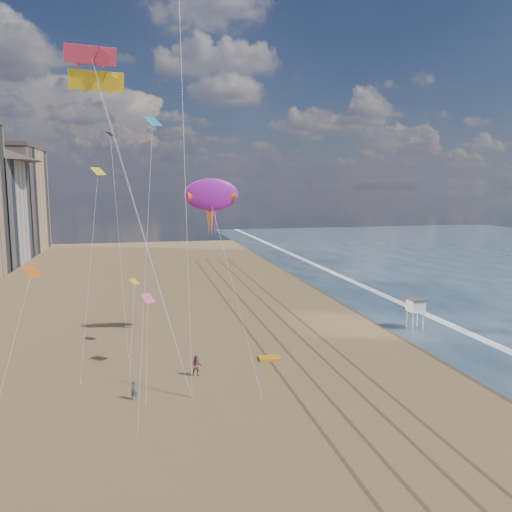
{
  "coord_description": "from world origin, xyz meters",
  "views": [
    {
      "loc": [
        -12.69,
        -23.36,
        16.51
      ],
      "look_at": [
        -1.44,
        26.0,
        9.5
      ],
      "focal_mm": 35.0,
      "sensor_mm": 36.0,
      "label": 1
    }
  ],
  "objects": [
    {
      "name": "ground",
      "position": [
        0.0,
        0.0,
        0.0
      ],
      "size": [
        260.0,
        260.0,
        0.0
      ],
      "primitive_type": "plane",
      "color": "brown",
      "rests_on": "ground"
    },
    {
      "name": "wet_sand",
      "position": [
        19.0,
        40.0,
        0.0
      ],
      "size": [
        260.0,
        260.0,
        0.0
      ],
      "primitive_type": "plane",
      "color": "#42301E",
      "rests_on": "ground"
    },
    {
      "name": "foam",
      "position": [
        23.2,
        40.0,
        0.0
      ],
      "size": [
        260.0,
        260.0,
        0.0
      ],
      "primitive_type": "plane",
      "color": "white",
      "rests_on": "ground"
    },
    {
      "name": "tracks",
      "position": [
        2.55,
        30.0,
        0.01
      ],
      "size": [
        7.68,
        120.0,
        0.01
      ],
      "color": "brown",
      "rests_on": "ground"
    },
    {
      "name": "lifeguard_stand",
      "position": [
        18.22,
        28.01,
        2.76
      ],
      "size": [
        1.98,
        1.98,
        3.58
      ],
      "color": "white",
      "rests_on": "ground"
    },
    {
      "name": "grounded_kite",
      "position": [
        -1.12,
        21.55,
        0.12
      ],
      "size": [
        2.14,
        1.47,
        0.23
      ],
      "primitive_type": "cube",
      "rotation": [
        0.0,
        0.0,
        -0.09
      ],
      "color": "orange",
      "rests_on": "ground"
    },
    {
      "name": "show_kite",
      "position": [
        -5.49,
        29.56,
        15.68
      ],
      "size": [
        5.09,
        8.81,
        22.06
      ],
      "color": "purple",
      "rests_on": "ground"
    },
    {
      "name": "kite_flyer_a",
      "position": [
        -13.72,
        14.97,
        0.74
      ],
      "size": [
        0.57,
        0.4,
        1.48
      ],
      "primitive_type": "imported",
      "rotation": [
        0.0,
        0.0,
        0.08
      ],
      "color": "#505266",
      "rests_on": "ground"
    },
    {
      "name": "kite_flyer_b",
      "position": [
        -8.45,
        18.8,
        0.95
      ],
      "size": [
        1.03,
        0.87,
        1.89
      ],
      "primitive_type": "imported",
      "rotation": [
        0.0,
        0.0,
        -0.18
      ],
      "color": "#8C474A",
      "rests_on": "ground"
    },
    {
      "name": "small_kites",
      "position": [
        -15.36,
        23.43,
        14.44
      ],
      "size": [
        10.97,
        19.59,
        16.36
      ],
      "color": "teal",
      "rests_on": "ground"
    }
  ]
}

